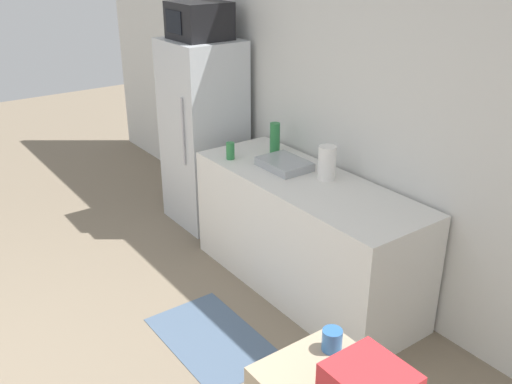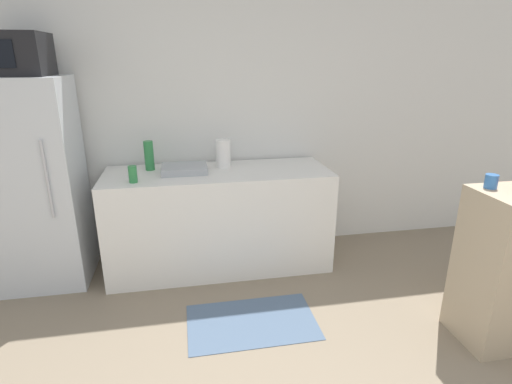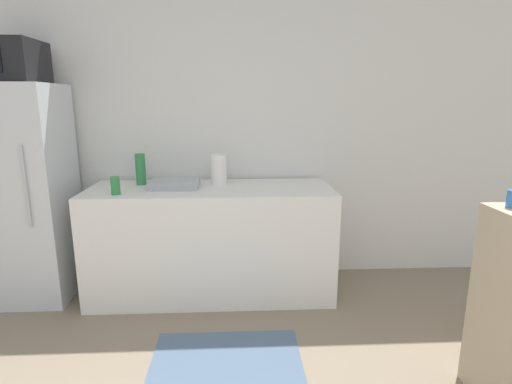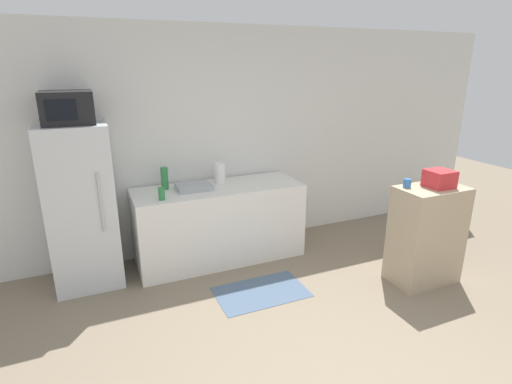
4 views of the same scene
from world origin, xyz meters
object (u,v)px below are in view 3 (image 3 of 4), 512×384
object	(u,v)px
bottle_short	(115,186)
paper_towel_roll	(219,170)
refrigerator	(25,195)
bottle_tall	(141,169)
microwave	(7,61)

from	to	relation	value
bottle_short	paper_towel_roll	xyz separation A→B (m)	(0.72, 0.32, 0.05)
refrigerator	paper_towel_roll	size ratio (longest dim) A/B	6.87
bottle_short	bottle_tall	bearing A→B (deg)	73.58
bottle_tall	bottle_short	xyz separation A→B (m)	(-0.10, -0.35, -0.06)
microwave	paper_towel_roll	size ratio (longest dim) A/B	1.87
paper_towel_roll	bottle_short	bearing A→B (deg)	-156.05
bottle_tall	paper_towel_roll	bearing A→B (deg)	-2.37
refrigerator	microwave	distance (m)	0.97
bottle_tall	bottle_short	distance (m)	0.37
refrigerator	bottle_short	world-z (taller)	refrigerator
microwave	refrigerator	bearing A→B (deg)	74.01
microwave	bottle_tall	world-z (taller)	microwave
bottle_tall	paper_towel_roll	world-z (taller)	bottle_tall
refrigerator	bottle_tall	bearing A→B (deg)	8.72
refrigerator	paper_towel_roll	bearing A→B (deg)	4.09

